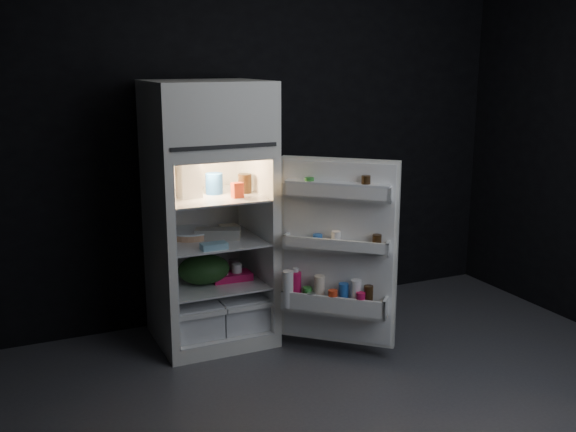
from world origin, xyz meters
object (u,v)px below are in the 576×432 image
egg_carton (218,234)px  milk_jug (189,179)px  fridge_door (336,256)px  refrigerator (208,205)px  yogurt_tray (231,276)px

egg_carton → milk_jug: bearing=-161.6°
fridge_door → refrigerator: bearing=136.1°
fridge_door → egg_carton: 0.83m
milk_jug → egg_carton: size_ratio=0.79×
fridge_door → milk_jug: 1.09m
milk_jug → yogurt_tray: (0.27, -0.04, -0.69)m
refrigerator → fridge_door: 0.94m
fridge_door → yogurt_tray: bearing=133.7°
egg_carton → fridge_door: bearing=-18.8°
refrigerator → yogurt_tray: (0.13, -0.08, -0.50)m
milk_jug → egg_carton: 0.43m
refrigerator → fridge_door: (0.65, -0.63, -0.27)m
fridge_door → milk_jug: bearing=143.6°
egg_carton → yogurt_tray: bearing=11.8°
egg_carton → yogurt_tray: 0.32m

